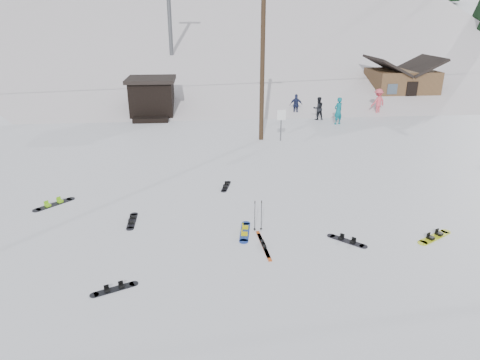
{
  "coord_description": "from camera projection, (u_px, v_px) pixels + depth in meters",
  "views": [
    {
      "loc": [
        -1.49,
        -10.41,
        7.02
      ],
      "look_at": [
        -0.18,
        3.9,
        1.4
      ],
      "focal_mm": 32.0,
      "sensor_mm": 36.0,
      "label": 1
    }
  ],
  "objects": [
    {
      "name": "hero_skis",
      "position": [
        264.0,
        245.0,
        13.81
      ],
      "size": [
        0.26,
        1.92,
        0.1
      ],
      "rotation": [
        0.0,
        0.0,
        0.08
      ],
      "color": "#B84612",
      "rests_on": "ground"
    },
    {
      "name": "ground",
      "position": [
        259.0,
        274.0,
        12.33
      ],
      "size": [
        200.0,
        200.0,
        0.0
      ],
      "primitive_type": "plane",
      "color": "white",
      "rests_on": "ground"
    },
    {
      "name": "trail_sign",
      "position": [
        281.0,
        120.0,
        24.72
      ],
      "size": [
        0.5,
        0.09,
        1.85
      ],
      "color": "#595B60",
      "rests_on": "ground"
    },
    {
      "name": "skier_teal",
      "position": [
        338.0,
        111.0,
        28.66
      ],
      "size": [
        0.78,
        0.68,
        1.81
      ],
      "primitive_type": "imported",
      "rotation": [
        0.0,
        0.0,
        3.61
      ],
      "color": "#0B6875",
      "rests_on": "ground"
    },
    {
      "name": "ridge_right",
      "position": [
        459.0,
        138.0,
        65.93
      ],
      "size": [
        45.66,
        93.98,
        54.59
      ],
      "primitive_type": "cube",
      "rotation": [
        0.21,
        -0.05,
        -0.12
      ],
      "color": "white",
      "rests_on": "ground"
    },
    {
      "name": "skier_navy",
      "position": [
        296.0,
        105.0,
        31.09
      ],
      "size": [
        0.96,
        0.5,
        1.57
      ],
      "primitive_type": "imported",
      "rotation": [
        0.0,
        0.0,
        3.01
      ],
      "color": "#1C2348",
      "rests_on": "ground"
    },
    {
      "name": "board_scatter_d",
      "position": [
        347.0,
        241.0,
        14.08
      ],
      "size": [
        1.1,
        1.05,
        0.1
      ],
      "rotation": [
        0.0,
        0.0,
        -0.75
      ],
      "color": "black",
      "rests_on": "ground"
    },
    {
      "name": "lift_hut",
      "position": [
        152.0,
        97.0,
        30.83
      ],
      "size": [
        3.4,
        4.1,
        2.75
      ],
      "color": "black",
      "rests_on": "ground"
    },
    {
      "name": "board_scatter_f",
      "position": [
        226.0,
        186.0,
        18.52
      ],
      "size": [
        0.5,
        1.27,
        0.09
      ],
      "rotation": [
        0.0,
        0.0,
        1.33
      ],
      "color": "black",
      "rests_on": "ground"
    },
    {
      "name": "skier_dark",
      "position": [
        318.0,
        108.0,
        29.96
      ],
      "size": [
        0.87,
        0.73,
        1.59
      ],
      "primitive_type": "imported",
      "rotation": [
        0.0,
        0.0,
        3.32
      ],
      "color": "black",
      "rests_on": "ground"
    },
    {
      "name": "board_scatter_a",
      "position": [
        114.0,
        289.0,
        11.62
      ],
      "size": [
        1.23,
        0.67,
        0.09
      ],
      "rotation": [
        0.0,
        0.0,
        0.41
      ],
      "color": "black",
      "rests_on": "ground"
    },
    {
      "name": "board_scatter_b",
      "position": [
        132.0,
        221.0,
        15.43
      ],
      "size": [
        0.28,
        1.43,
        0.1
      ],
      "rotation": [
        0.0,
        0.0,
        1.58
      ],
      "color": "black",
      "rests_on": "ground"
    },
    {
      "name": "utility_pole",
      "position": [
        263.0,
        58.0,
        23.78
      ],
      "size": [
        2.0,
        0.26,
        9.0
      ],
      "color": "#3A2819",
      "rests_on": "ground"
    },
    {
      "name": "skier_pink",
      "position": [
        378.0,
        102.0,
        31.31
      ],
      "size": [
        1.41,
        1.16,
        1.91
      ],
      "primitive_type": "imported",
      "rotation": [
        0.0,
        0.0,
        3.57
      ],
      "color": "#E75161",
      "rests_on": "ground"
    },
    {
      "name": "lift_tower_near",
      "position": [
        169.0,
        3.0,
        36.96
      ],
      "size": [
        2.2,
        0.36,
        8.0
      ],
      "color": "#595B60",
      "rests_on": "ski_slope"
    },
    {
      "name": "hero_snowboard",
      "position": [
        245.0,
        232.0,
        14.66
      ],
      "size": [
        0.51,
        1.59,
        0.11
      ],
      "rotation": [
        0.0,
        0.0,
        1.41
      ],
      "color": "#1938A6",
      "rests_on": "ground"
    },
    {
      "name": "ski_slope",
      "position": [
        212.0,
        142.0,
        67.71
      ],
      "size": [
        60.0,
        85.24,
        65.97
      ],
      "primitive_type": "cube",
      "rotation": [
        0.31,
        0.0,
        0.0
      ],
      "color": "silver",
      "rests_on": "ground"
    },
    {
      "name": "board_scatter_e",
      "position": [
        435.0,
        237.0,
        14.32
      ],
      "size": [
        1.49,
        0.98,
        0.12
      ],
      "rotation": [
        0.0,
        0.0,
        0.52
      ],
      "color": "#E0EE1A",
      "rests_on": "ground"
    },
    {
      "name": "treeline_crest",
      "position": [
        206.0,
        48.0,
        92.1
      ],
      "size": [
        50.0,
        6.0,
        10.0
      ],
      "primitive_type": null,
      "color": "black",
      "rests_on": "ski_slope"
    },
    {
      "name": "ski_poles",
      "position": [
        258.0,
        215.0,
        14.6
      ],
      "size": [
        0.31,
        0.08,
        1.12
      ],
      "color": "black",
      "rests_on": "ground"
    },
    {
      "name": "board_scatter_c",
      "position": [
        54.0,
        204.0,
        16.77
      ],
      "size": [
        1.32,
        1.31,
        0.12
      ],
      "rotation": [
        0.0,
        0.0,
        0.78
      ],
      "color": "black",
      "rests_on": "ground"
    },
    {
      "name": "cabin",
      "position": [
        401.0,
        85.0,
        35.32
      ],
      "size": [
        5.39,
        4.4,
        3.77
      ],
      "color": "brown",
      "rests_on": "ground"
    }
  ]
}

